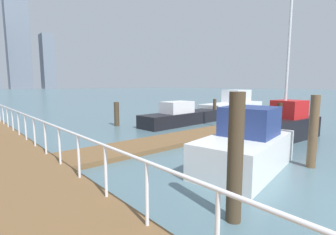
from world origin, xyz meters
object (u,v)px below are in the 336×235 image
Objects in this scene: moored_boat_0 at (285,124)px; moored_boat_2 at (181,116)px; moored_boat_3 at (246,146)px; moored_boat_4 at (233,106)px.

moored_boat_2 is (-0.62, 6.58, -0.18)m from moored_boat_0.
moored_boat_0 is at bearing -84.63° from moored_boat_2.
moored_boat_0 reaches higher than moored_boat_2.
moored_boat_0 is 2.02× the size of moored_boat_3.
moored_boat_3 is at bearing -121.06° from moored_boat_2.
moored_boat_2 is 0.86× the size of moored_boat_4.
moored_boat_4 is at bearing 7.05° from moored_boat_2.
moored_boat_0 is 6.61m from moored_boat_2.
moored_boat_4 reaches higher than moored_boat_3.
moored_boat_2 is at bearing 95.37° from moored_boat_0.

